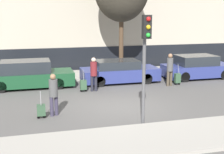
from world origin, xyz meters
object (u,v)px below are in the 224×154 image
Objects in this scene: parked_car_0 at (29,75)px; trolley_right at (177,78)px; parked_bicycle at (37,69)px; traffic_light at (145,48)px; pedestrian_left at (53,92)px; trolley_left at (41,110)px; parked_car_2 at (197,67)px; trolley_center at (83,85)px; parked_car_1 at (119,72)px; pedestrian_center at (94,72)px; pedestrian_right at (170,68)px.

parked_car_0 reaches higher than trolley_right.
trolley_right is 0.67× the size of parked_bicycle.
pedestrian_left is at bearing 147.91° from traffic_light.
trolley_left is (0.42, -5.34, -0.35)m from parked_car_0.
pedestrian_left is at bearing -153.36° from trolley_right.
parked_car_2 is 7.57m from trolley_center.
parked_car_1 is 6.55m from pedestrian_left.
trolley_center is at bearing -179.94° from pedestrian_center.
parked_car_0 is at bearing 179.08° from parked_car_2.
parked_bicycle is (-2.75, 4.39, -0.51)m from pedestrian_center.
trolley_center is (1.76, 3.42, -0.59)m from pedestrian_left.
trolley_left is at bearing -151.84° from parked_car_2.
parked_car_2 is 10.98m from trolley_left.
parked_car_1 is 3.72× the size of trolley_right.
pedestrian_left is at bearing -117.31° from trolley_center.
pedestrian_left is 1.46× the size of trolley_center.
parked_car_1 is at bearing 81.05° from traffic_light.
parked_car_1 is at bearing 153.77° from trolley_right.
parked_bicycle is at bearing 116.70° from trolley_center.
trolley_left is (-4.66, -5.27, -0.29)m from parked_car_1.
parked_car_1 reaches higher than trolley_right.
pedestrian_left is (-9.17, -4.97, 0.29)m from parked_car_2.
pedestrian_right reaches higher than parked_car_1.
traffic_light reaches higher than pedestrian_right.
parked_car_0 reaches higher than trolley_left.
parked_bicycle is (-7.58, 4.21, 0.11)m from trolley_right.
pedestrian_center is at bearing -0.84° from trolley_center.
pedestrian_center is 4.29m from pedestrian_right.
trolley_left is 0.60× the size of pedestrian_right.
pedestrian_right reaches higher than trolley_center.
pedestrian_right is (2.45, -1.58, 0.41)m from parked_car_1.
parked_car_2 is at bearing 13.73° from pedestrian_center.
traffic_light reaches higher than trolley_center.
pedestrian_right is at bearing -32.80° from parked_car_1.
traffic_light is at bearing -81.13° from pedestrian_center.
parked_car_1 is 5.35m from parked_bicycle.
pedestrian_right is at bearing 1.82° from pedestrian_center.
pedestrian_right is 1.51× the size of trolley_right.
parked_car_0 is at bearing 179.15° from parked_car_1.
parked_bicycle is (-0.44, 7.80, -0.47)m from pedestrian_left.
pedestrian_center reaches higher than parked_car_2.
trolley_left is at bearing 154.43° from traffic_light.
parked_car_0 is 8.37m from traffic_light.
parked_car_1 is at bearing -30.82° from parked_bicycle.
parked_car_2 is at bearing -0.98° from parked_car_1.
parked_car_0 is 2.72m from parked_bicycle.
traffic_light is at bearing -70.20° from parked_bicycle.
pedestrian_right is (-2.57, -1.49, 0.37)m from parked_car_2.
trolley_left is at bearing 16.27° from pedestrian_right.
trolley_right reaches higher than trolley_center.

